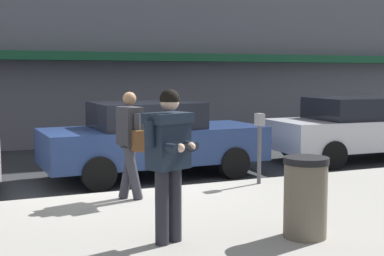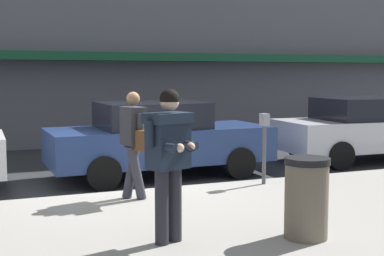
{
  "view_description": "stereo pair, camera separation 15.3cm",
  "coord_description": "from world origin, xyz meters",
  "px_view_note": "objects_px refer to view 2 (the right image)",
  "views": [
    {
      "loc": [
        -2.45,
        -8.86,
        2.12
      ],
      "look_at": [
        -0.04,
        -3.2,
        1.49
      ],
      "focal_mm": 50.0,
      "sensor_mm": 36.0,
      "label": 1
    },
    {
      "loc": [
        -2.31,
        -8.91,
        2.12
      ],
      "look_at": [
        -0.04,
        -3.2,
        1.49
      ],
      "focal_mm": 50.0,
      "sensor_mm": 36.0,
      "label": 2
    }
  ],
  "objects_px": {
    "parked_sedan_far": "(368,129)",
    "trash_bin": "(306,198)",
    "parked_sedan_mid": "(158,139)",
    "man_texting_on_phone": "(169,149)",
    "pedestrian_with_bag": "(134,138)",
    "parking_meter": "(264,138)"
  },
  "relations": [
    {
      "from": "parked_sedan_mid",
      "to": "trash_bin",
      "type": "distance_m",
      "value": 5.02
    },
    {
      "from": "man_texting_on_phone",
      "to": "pedestrian_with_bag",
      "type": "xyz_separation_m",
      "value": [
        0.22,
        2.29,
        -0.14
      ]
    },
    {
      "from": "trash_bin",
      "to": "parked_sedan_far",
      "type": "bearing_deg",
      "value": 44.6
    },
    {
      "from": "man_texting_on_phone",
      "to": "parked_sedan_mid",
      "type": "bearing_deg",
      "value": 73.49
    },
    {
      "from": "parked_sedan_mid",
      "to": "parked_sedan_far",
      "type": "distance_m",
      "value": 5.35
    },
    {
      "from": "parking_meter",
      "to": "trash_bin",
      "type": "distance_m",
      "value": 3.19
    },
    {
      "from": "parked_sedan_mid",
      "to": "man_texting_on_phone",
      "type": "relative_size",
      "value": 2.52
    },
    {
      "from": "pedestrian_with_bag",
      "to": "trash_bin",
      "type": "distance_m",
      "value": 3.08
    },
    {
      "from": "parked_sedan_far",
      "to": "trash_bin",
      "type": "height_order",
      "value": "parked_sedan_far"
    },
    {
      "from": "parked_sedan_far",
      "to": "trash_bin",
      "type": "relative_size",
      "value": 4.68
    },
    {
      "from": "man_texting_on_phone",
      "to": "parked_sedan_far",
      "type": "bearing_deg",
      "value": 34.48
    },
    {
      "from": "man_texting_on_phone",
      "to": "parking_meter",
      "type": "height_order",
      "value": "man_texting_on_phone"
    },
    {
      "from": "parked_sedan_mid",
      "to": "man_texting_on_phone",
      "type": "distance_m",
      "value": 4.8
    },
    {
      "from": "pedestrian_with_bag",
      "to": "parked_sedan_far",
      "type": "bearing_deg",
      "value": 19.66
    },
    {
      "from": "parked_sedan_far",
      "to": "parking_meter",
      "type": "relative_size",
      "value": 3.61
    },
    {
      "from": "man_texting_on_phone",
      "to": "pedestrian_with_bag",
      "type": "distance_m",
      "value": 2.3
    },
    {
      "from": "parking_meter",
      "to": "trash_bin",
      "type": "height_order",
      "value": "parking_meter"
    },
    {
      "from": "man_texting_on_phone",
      "to": "pedestrian_with_bag",
      "type": "bearing_deg",
      "value": 84.58
    },
    {
      "from": "pedestrian_with_bag",
      "to": "parking_meter",
      "type": "xyz_separation_m",
      "value": [
        2.47,
        0.26,
        -0.14
      ]
    },
    {
      "from": "parked_sedan_mid",
      "to": "pedestrian_with_bag",
      "type": "xyz_separation_m",
      "value": [
        -1.14,
        -2.29,
        0.32
      ]
    },
    {
      "from": "parked_sedan_mid",
      "to": "pedestrian_with_bag",
      "type": "bearing_deg",
      "value": -116.44
    },
    {
      "from": "trash_bin",
      "to": "parking_meter",
      "type": "bearing_deg",
      "value": 69.85
    }
  ]
}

